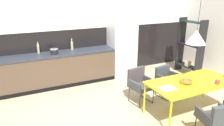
{
  "coord_description": "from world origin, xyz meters",
  "views": [
    {
      "loc": [
        -2.1,
        -2.81,
        2.4
      ],
      "look_at": [
        -0.39,
        0.87,
        1.02
      ],
      "focal_mm": 33.0,
      "sensor_mm": 36.0,
      "label": 1
    }
  ],
  "objects_px": {
    "fruit_bowl": "(186,81)",
    "bottle_oil_tall": "(72,45)",
    "refrigerator_column": "(122,44)",
    "pendant_lamp_over_table_near": "(196,37)",
    "cooking_pot": "(54,51)",
    "armchair_corner_seat": "(166,77)",
    "armchair_by_stool": "(139,81)",
    "dining_table": "(192,84)",
    "mug_short_terracotta": "(217,82)",
    "mug_wide_latte": "(212,82)",
    "armchair_near_window": "(218,117)",
    "open_shelf_unit": "(190,47)",
    "bottle_spice_small": "(38,48)",
    "open_book": "(167,88)"
  },
  "relations": [
    {
      "from": "dining_table",
      "to": "mug_short_terracotta",
      "type": "distance_m",
      "value": 0.47
    },
    {
      "from": "armchair_corner_seat",
      "to": "bottle_spice_small",
      "type": "xyz_separation_m",
      "value": [
        -2.69,
        1.91,
        0.56
      ]
    },
    {
      "from": "refrigerator_column",
      "to": "mug_short_terracotta",
      "type": "height_order",
      "value": "refrigerator_column"
    },
    {
      "from": "fruit_bowl",
      "to": "bottle_oil_tall",
      "type": "distance_m",
      "value": 3.19
    },
    {
      "from": "armchair_corner_seat",
      "to": "open_shelf_unit",
      "type": "distance_m",
      "value": 1.8
    },
    {
      "from": "armchair_corner_seat",
      "to": "armchair_by_stool",
      "type": "distance_m",
      "value": 0.76
    },
    {
      "from": "fruit_bowl",
      "to": "mug_short_terracotta",
      "type": "height_order",
      "value": "mug_short_terracotta"
    },
    {
      "from": "mug_wide_latte",
      "to": "bottle_spice_small",
      "type": "xyz_separation_m",
      "value": [
        -2.84,
        3.06,
        0.27
      ]
    },
    {
      "from": "dining_table",
      "to": "armchair_near_window",
      "type": "distance_m",
      "value": 0.94
    },
    {
      "from": "bottle_spice_small",
      "to": "open_book",
      "type": "bearing_deg",
      "value": -55.64
    },
    {
      "from": "bottle_oil_tall",
      "to": "open_shelf_unit",
      "type": "xyz_separation_m",
      "value": [
        3.35,
        -1.05,
        -0.17
      ]
    },
    {
      "from": "armchair_by_stool",
      "to": "open_book",
      "type": "distance_m",
      "value": 0.97
    },
    {
      "from": "cooking_pot",
      "to": "armchair_by_stool",
      "type": "bearing_deg",
      "value": -46.6
    },
    {
      "from": "mug_wide_latte",
      "to": "refrigerator_column",
      "type": "bearing_deg",
      "value": 99.37
    },
    {
      "from": "dining_table",
      "to": "armchair_by_stool",
      "type": "distance_m",
      "value": 1.13
    },
    {
      "from": "refrigerator_column",
      "to": "mug_wide_latte",
      "type": "height_order",
      "value": "refrigerator_column"
    },
    {
      "from": "open_book",
      "to": "bottle_spice_small",
      "type": "bearing_deg",
      "value": 124.36
    },
    {
      "from": "mug_wide_latte",
      "to": "cooking_pot",
      "type": "relative_size",
      "value": 0.59
    },
    {
      "from": "armchair_near_window",
      "to": "cooking_pot",
      "type": "height_order",
      "value": "cooking_pot"
    },
    {
      "from": "bottle_oil_tall",
      "to": "open_shelf_unit",
      "type": "relative_size",
      "value": 0.18
    },
    {
      "from": "mug_wide_latte",
      "to": "cooking_pot",
      "type": "distance_m",
      "value": 3.76
    },
    {
      "from": "bottle_oil_tall",
      "to": "bottle_spice_small",
      "type": "distance_m",
      "value": 0.89
    },
    {
      "from": "mug_wide_latte",
      "to": "mug_short_terracotta",
      "type": "height_order",
      "value": "mug_wide_latte"
    },
    {
      "from": "refrigerator_column",
      "to": "fruit_bowl",
      "type": "bearing_deg",
      "value": -88.72
    },
    {
      "from": "armchair_corner_seat",
      "to": "armchair_by_stool",
      "type": "relative_size",
      "value": 0.92
    },
    {
      "from": "cooking_pot",
      "to": "pendant_lamp_over_table_near",
      "type": "height_order",
      "value": "pendant_lamp_over_table_near"
    },
    {
      "from": "refrigerator_column",
      "to": "pendant_lamp_over_table_near",
      "type": "relative_size",
      "value": 1.42
    },
    {
      "from": "pendant_lamp_over_table_near",
      "to": "open_book",
      "type": "bearing_deg",
      "value": -172.01
    },
    {
      "from": "mug_wide_latte",
      "to": "mug_short_terracotta",
      "type": "relative_size",
      "value": 0.96
    },
    {
      "from": "refrigerator_column",
      "to": "mug_wide_latte",
      "type": "distance_m",
      "value": 2.91
    },
    {
      "from": "cooking_pot",
      "to": "bottle_oil_tall",
      "type": "bearing_deg",
      "value": 22.51
    },
    {
      "from": "open_book",
      "to": "bottle_oil_tall",
      "type": "height_order",
      "value": "bottle_oil_tall"
    },
    {
      "from": "armchair_by_stool",
      "to": "open_shelf_unit",
      "type": "height_order",
      "value": "open_shelf_unit"
    },
    {
      "from": "armchair_near_window",
      "to": "bottle_oil_tall",
      "type": "bearing_deg",
      "value": 124.76
    },
    {
      "from": "refrigerator_column",
      "to": "open_book",
      "type": "height_order",
      "value": "refrigerator_column"
    },
    {
      "from": "armchair_corner_seat",
      "to": "bottle_spice_small",
      "type": "bearing_deg",
      "value": -47.32
    },
    {
      "from": "open_book",
      "to": "open_shelf_unit",
      "type": "bearing_deg",
      "value": 37.59
    },
    {
      "from": "armchair_corner_seat",
      "to": "dining_table",
      "type": "bearing_deg",
      "value": 72.23
    },
    {
      "from": "armchair_near_window",
      "to": "mug_wide_latte",
      "type": "xyz_separation_m",
      "value": [
        0.52,
        0.61,
        0.27
      ]
    },
    {
      "from": "refrigerator_column",
      "to": "armchair_near_window",
      "type": "bearing_deg",
      "value": -90.79
    },
    {
      "from": "open_shelf_unit",
      "to": "mug_short_terracotta",
      "type": "bearing_deg",
      "value": -32.52
    },
    {
      "from": "mug_wide_latte",
      "to": "bottle_spice_small",
      "type": "height_order",
      "value": "bottle_spice_small"
    },
    {
      "from": "armchair_by_stool",
      "to": "fruit_bowl",
      "type": "bearing_deg",
      "value": 109.44
    },
    {
      "from": "fruit_bowl",
      "to": "open_book",
      "type": "xyz_separation_m",
      "value": [
        -0.48,
        -0.03,
        -0.04
      ]
    },
    {
      "from": "mug_wide_latte",
      "to": "pendant_lamp_over_table_near",
      "type": "relative_size",
      "value": 0.09
    },
    {
      "from": "armchair_by_stool",
      "to": "cooking_pot",
      "type": "height_order",
      "value": "cooking_pot"
    },
    {
      "from": "cooking_pot",
      "to": "open_shelf_unit",
      "type": "bearing_deg",
      "value": -12.1
    },
    {
      "from": "pendant_lamp_over_table_near",
      "to": "fruit_bowl",
      "type": "bearing_deg",
      "value": -160.72
    },
    {
      "from": "armchair_corner_seat",
      "to": "open_book",
      "type": "height_order",
      "value": "open_book"
    },
    {
      "from": "mug_short_terracotta",
      "to": "fruit_bowl",
      "type": "bearing_deg",
      "value": 152.82
    }
  ]
}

